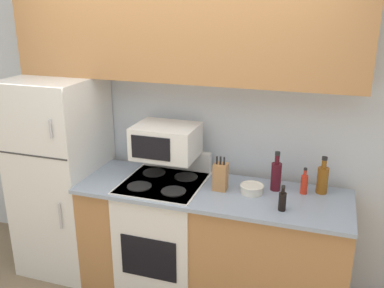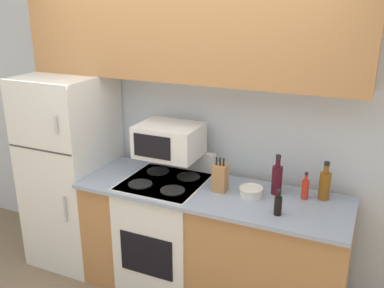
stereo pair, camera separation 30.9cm
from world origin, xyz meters
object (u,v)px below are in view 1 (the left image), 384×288
stove (165,233)px  bowl (252,189)px  microwave (166,141)px  bottle_hot_sauce (304,184)px  bottle_soy_sauce (282,201)px  refrigerator (63,175)px  bottle_whiskey (323,179)px  knife_block (220,176)px  bottle_wine_red (276,175)px

stove → bowl: stove is taller
microwave → bottle_hot_sauce: bearing=1.5°
bottle_soy_sauce → bottle_hot_sauce: bottle_hot_sauce is taller
refrigerator → bottle_soy_sauce: size_ratio=9.31×
stove → bottle_whiskey: 1.30m
microwave → bottle_hot_sauce: (1.06, 0.03, -0.22)m
bottle_soy_sauce → bowl: bearing=140.3°
stove → microwave: microwave is taller
refrigerator → knife_block: bearing=-0.7°
stove → bottle_hot_sauce: (1.04, 0.15, 0.52)m
bottle_soy_sauce → bottle_hot_sauce: bearing=69.5°
bottle_whiskey → refrigerator: bearing=-175.7°
refrigerator → bottle_wine_red: size_ratio=5.58×
bottle_hot_sauce → bottle_whiskey: size_ratio=0.71×
stove → bottle_soy_sauce: bottle_soy_sauce is taller
microwave → refrigerator: bearing=-175.2°
refrigerator → bottle_whiskey: (2.11, 0.16, 0.19)m
bottle_hot_sauce → bottle_wine_red: size_ratio=0.67×
knife_block → refrigerator: bearing=179.3°
stove → bottle_soy_sauce: (0.92, -0.17, 0.51)m
stove → bowl: (0.68, 0.03, 0.47)m
knife_block → bottle_whiskey: 0.74m
microwave → bowl: size_ratio=2.76×
refrigerator → bottle_hot_sauce: refrigerator is taller
bottle_soy_sauce → stove: bearing=169.8°
bottle_wine_red → bowl: bearing=-144.3°
stove → bottle_wine_red: (0.84, 0.15, 0.56)m
bowl → bottle_whiskey: (0.48, 0.17, 0.07)m
microwave → stove: bearing=-80.6°
bottle_hot_sauce → bowl: bearing=-162.6°
bowl → stove: bearing=-177.1°
bottle_soy_sauce → knife_block: bearing=158.2°
stove → microwave: size_ratio=2.25×
bottle_whiskey → bottle_wine_red: bearing=-170.6°
refrigerator → microwave: bearing=4.8°
microwave → bottle_wine_red: bearing=1.8°
bowl → bottle_soy_sauce: bottle_soy_sauce is taller
refrigerator → bowl: refrigerator is taller
bottle_hot_sauce → bottle_wine_red: 0.21m
stove → bottle_whiskey: size_ratio=3.88×
bottle_whiskey → bottle_wine_red: size_ratio=0.93×
bottle_whiskey → microwave: bearing=-176.1°
bottle_soy_sauce → bottle_whiskey: bearing=56.7°
bottle_soy_sauce → bottle_wine_red: bearing=105.5°
microwave → bottle_wine_red: (0.86, 0.03, -0.18)m
refrigerator → bottle_wine_red: refrigerator is taller
bottle_soy_sauce → bottle_whiskey: 0.44m
refrigerator → stove: refrigerator is taller
refrigerator → microwave: 1.00m
microwave → bottle_wine_red: 0.88m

